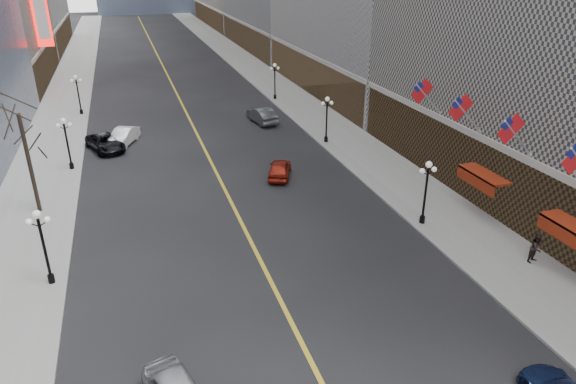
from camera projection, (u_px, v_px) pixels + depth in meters
sidewalk_east at (282, 91)px, 70.62m from camera, size 6.00×230.00×0.15m
sidewalk_west at (64, 107)px, 62.90m from camera, size 6.00×230.00×0.15m
lane_line at (171, 83)px, 75.46m from camera, size 0.25×200.00×0.02m
streetlamp_east_1 at (426, 186)px, 34.16m from camera, size 1.26×0.44×4.52m
streetlamp_east_2 at (327, 115)px, 49.77m from camera, size 1.26×0.44×4.52m
streetlamp_east_3 at (275, 77)px, 65.37m from camera, size 1.26×0.44×4.52m
streetlamp_west_1 at (42, 240)px, 27.66m from camera, size 1.26×0.44×4.52m
streetlamp_west_2 at (66, 138)px, 43.26m from camera, size 1.26×0.44×4.52m
streetlamp_west_3 at (78, 91)px, 58.87m from camera, size 1.26×0.44×4.52m
flag_3 at (513, 131)px, 30.71m from camera, size 2.87×0.12×2.87m
flag_4 at (463, 110)px, 35.04m from camera, size 2.87×0.12×2.87m
flag_5 at (424, 93)px, 39.38m from camera, size 2.87×0.12×2.87m
awning_b at (573, 229)px, 28.34m from camera, size 1.40×4.00×0.93m
awning_c at (481, 176)px, 35.27m from camera, size 1.40×4.00×0.93m
tree_west_far at (22, 130)px, 34.47m from camera, size 3.60×3.60×7.92m
car_nb_mid at (123, 137)px, 50.31m from camera, size 3.48×5.04×1.57m
car_nb_far at (105, 143)px, 48.78m from camera, size 4.13×5.85×1.48m
car_sb_mid at (280, 169)px, 42.81m from camera, size 3.20×4.61×1.46m
car_sb_far at (262, 115)px, 57.00m from camera, size 2.52×5.36×1.70m
ped_east_walk at (537, 248)px, 30.40m from camera, size 1.01×0.73×1.87m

